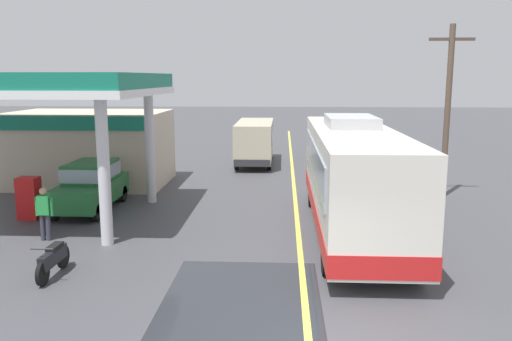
{
  "coord_description": "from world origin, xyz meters",
  "views": [
    {
      "loc": [
        -0.52,
        -8.79,
        4.97
      ],
      "look_at": [
        -1.5,
        10.0,
        1.6
      ],
      "focal_mm": 36.71,
      "sensor_mm": 36.0,
      "label": 1
    }
  ],
  "objects_px": {
    "minibus_opposing_lane": "(255,139)",
    "pedestrian_near_pump": "(44,211)",
    "coach_bus_main": "(353,179)",
    "car_at_pump": "(91,184)",
    "motorcycle_parked_forecourt": "(53,259)"
  },
  "relations": [
    {
      "from": "minibus_opposing_lane",
      "to": "pedestrian_near_pump",
      "type": "height_order",
      "value": "minibus_opposing_lane"
    },
    {
      "from": "car_at_pump",
      "to": "motorcycle_parked_forecourt",
      "type": "distance_m",
      "value": 6.83
    },
    {
      "from": "minibus_opposing_lane",
      "to": "motorcycle_parked_forecourt",
      "type": "height_order",
      "value": "minibus_opposing_lane"
    },
    {
      "from": "car_at_pump",
      "to": "motorcycle_parked_forecourt",
      "type": "bearing_deg",
      "value": -77.64
    },
    {
      "from": "motorcycle_parked_forecourt",
      "to": "pedestrian_near_pump",
      "type": "xyz_separation_m",
      "value": [
        -1.51,
        2.86,
        0.49
      ]
    },
    {
      "from": "coach_bus_main",
      "to": "car_at_pump",
      "type": "bearing_deg",
      "value": 166.6
    },
    {
      "from": "motorcycle_parked_forecourt",
      "to": "pedestrian_near_pump",
      "type": "distance_m",
      "value": 3.27
    },
    {
      "from": "motorcycle_parked_forecourt",
      "to": "pedestrian_near_pump",
      "type": "height_order",
      "value": "pedestrian_near_pump"
    },
    {
      "from": "car_at_pump",
      "to": "motorcycle_parked_forecourt",
      "type": "xyz_separation_m",
      "value": [
        1.46,
        -6.65,
        -0.57
      ]
    },
    {
      "from": "car_at_pump",
      "to": "pedestrian_near_pump",
      "type": "height_order",
      "value": "car_at_pump"
    },
    {
      "from": "car_at_pump",
      "to": "pedestrian_near_pump",
      "type": "xyz_separation_m",
      "value": [
        -0.05,
        -3.79,
        -0.08
      ]
    },
    {
      "from": "minibus_opposing_lane",
      "to": "pedestrian_near_pump",
      "type": "distance_m",
      "value": 15.81
    },
    {
      "from": "coach_bus_main",
      "to": "pedestrian_near_pump",
      "type": "bearing_deg",
      "value": -170.9
    },
    {
      "from": "coach_bus_main",
      "to": "pedestrian_near_pump",
      "type": "relative_size",
      "value": 6.65
    },
    {
      "from": "car_at_pump",
      "to": "minibus_opposing_lane",
      "type": "relative_size",
      "value": 0.69
    }
  ]
}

